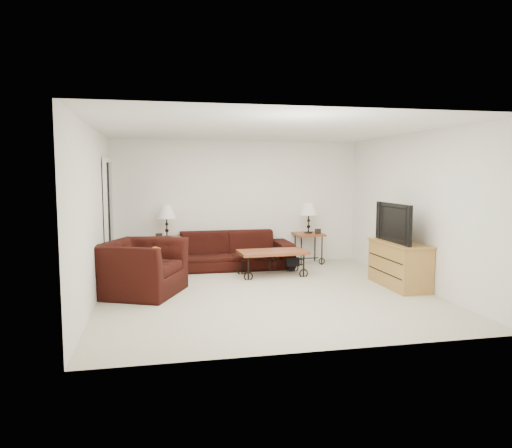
% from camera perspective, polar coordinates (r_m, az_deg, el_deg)
% --- Properties ---
extents(ground, '(5.00, 5.00, 0.00)m').
position_cam_1_polar(ground, '(7.47, 1.11, -8.22)').
color(ground, beige).
rests_on(ground, ground).
extents(wall_back, '(5.00, 0.02, 2.50)m').
position_cam_1_polar(wall_back, '(9.71, -2.18, 2.57)').
color(wall_back, white).
rests_on(wall_back, ground).
extents(wall_front, '(5.00, 0.02, 2.50)m').
position_cam_1_polar(wall_front, '(4.87, 7.75, -0.97)').
color(wall_front, white).
rests_on(wall_front, ground).
extents(wall_left, '(0.02, 5.00, 2.50)m').
position_cam_1_polar(wall_left, '(7.13, -18.85, 0.98)').
color(wall_left, white).
rests_on(wall_left, ground).
extents(wall_right, '(0.02, 5.00, 2.50)m').
position_cam_1_polar(wall_right, '(8.19, 18.45, 1.61)').
color(wall_right, white).
rests_on(wall_right, ground).
extents(ceiling, '(5.00, 5.00, 0.00)m').
position_cam_1_polar(ceiling, '(7.27, 1.16, 11.26)').
color(ceiling, white).
rests_on(ceiling, wall_back).
extents(doorway, '(0.08, 0.94, 2.04)m').
position_cam_1_polar(doorway, '(8.78, -17.31, 0.42)').
color(doorway, black).
rests_on(doorway, ground).
extents(sofa, '(2.43, 0.95, 0.71)m').
position_cam_1_polar(sofa, '(9.29, -3.18, -3.15)').
color(sofa, black).
rests_on(sofa, ground).
extents(side_table_left, '(0.58, 0.58, 0.62)m').
position_cam_1_polar(side_table_left, '(9.38, -10.56, -3.45)').
color(side_table_left, brown).
rests_on(side_table_left, ground).
extents(side_table_right, '(0.58, 0.58, 0.62)m').
position_cam_1_polar(side_table_right, '(9.86, 6.27, -2.90)').
color(side_table_right, brown).
rests_on(side_table_right, ground).
extents(lamp_left, '(0.36, 0.36, 0.62)m').
position_cam_1_polar(lamp_left, '(9.30, -10.63, 0.30)').
color(lamp_left, black).
rests_on(lamp_left, side_table_left).
extents(lamp_right, '(0.36, 0.36, 0.62)m').
position_cam_1_polar(lamp_right, '(9.78, 6.31, 0.72)').
color(lamp_right, black).
rests_on(lamp_right, side_table_right).
extents(photo_frame_left, '(0.12, 0.03, 0.10)m').
position_cam_1_polar(photo_frame_left, '(9.18, -11.52, -1.41)').
color(photo_frame_left, black).
rests_on(photo_frame_left, side_table_left).
extents(photo_frame_right, '(0.13, 0.04, 0.10)m').
position_cam_1_polar(photo_frame_right, '(9.71, 7.41, -0.87)').
color(photo_frame_right, black).
rests_on(photo_frame_right, side_table_right).
extents(coffee_table, '(1.24, 0.71, 0.45)m').
position_cam_1_polar(coffee_table, '(8.65, 1.97, -4.69)').
color(coffee_table, brown).
rests_on(coffee_table, ground).
extents(armchair, '(1.51, 1.59, 0.81)m').
position_cam_1_polar(armchair, '(7.52, -13.58, -5.11)').
color(armchair, black).
rests_on(armchair, ground).
extents(throw_pillow, '(0.24, 0.37, 0.37)m').
position_cam_1_polar(throw_pillow, '(7.44, -12.46, -4.31)').
color(throw_pillow, '#C16218').
rests_on(throw_pillow, armchair).
extents(tv_stand, '(0.51, 1.22, 0.73)m').
position_cam_1_polar(tv_stand, '(8.13, 16.75, -4.64)').
color(tv_stand, '#C38648').
rests_on(tv_stand, ground).
extents(television, '(0.14, 1.10, 0.63)m').
position_cam_1_polar(television, '(8.02, 16.78, 0.14)').
color(television, black).
rests_on(television, tv_stand).
extents(backpack, '(0.41, 0.32, 0.50)m').
position_cam_1_polar(backpack, '(9.01, 4.17, -4.12)').
color(backpack, black).
rests_on(backpack, ground).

